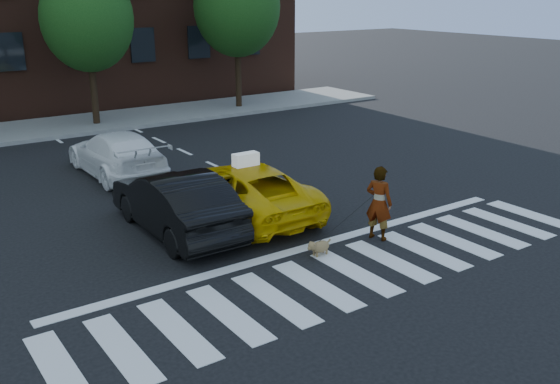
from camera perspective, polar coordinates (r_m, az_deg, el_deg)
name	(u,v)px	position (r m, az deg, el deg)	size (l,w,h in m)	color
ground	(355,273)	(12.98, 6.88, -7.32)	(120.00, 120.00, 0.00)	black
crosswalk	(355,272)	(12.97, 6.88, -7.30)	(13.00, 2.40, 0.01)	silver
stop_line	(308,247)	(14.09, 2.58, -5.05)	(12.00, 0.30, 0.01)	silver
sidewalk_far	(81,124)	(27.89, -17.69, 5.93)	(30.00, 4.00, 0.15)	slate
tree_mid	(87,7)	(27.03, -17.23, 15.86)	(3.69, 3.69, 7.10)	black
taxi	(242,190)	(15.86, -3.48, 0.21)	(2.26, 4.90, 1.36)	#DBAC04
black_sedan	(176,202)	(14.89, -9.49, -0.94)	(1.58, 4.53, 1.49)	black
white_suv	(117,154)	(19.96, -14.70, 3.41)	(1.92, 4.72, 1.37)	white
woman	(379,203)	(14.44, 9.03, -1.00)	(0.64, 0.42, 1.75)	#999999
dog	(319,247)	(13.60, 3.56, -5.01)	(0.64, 0.25, 0.36)	brown
taxi_sign	(246,159)	(15.46, -3.15, 2.99)	(0.65, 0.28, 0.32)	white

